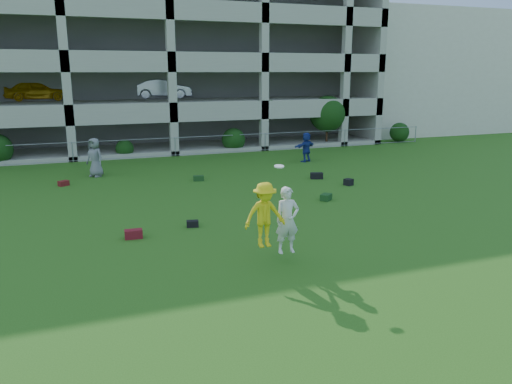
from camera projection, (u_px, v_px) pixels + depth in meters
name	position (u px, v px, depth m)	size (l,w,h in m)	color
ground	(313.00, 264.00, 13.75)	(100.00, 100.00, 0.00)	#235114
stucco_building	(402.00, 73.00, 45.84)	(16.00, 14.00, 10.00)	beige
bystander_c	(95.00, 157.00, 24.88)	(0.95, 0.62, 1.94)	slate
bystander_d	(306.00, 147.00, 29.01)	(1.59, 0.51, 1.71)	navy
bag_red_a	(134.00, 234.00, 15.81)	(0.55, 0.30, 0.28)	#520E13
bag_black_b	(193.00, 224.00, 16.97)	(0.40, 0.25, 0.22)	black
bag_green_c	(326.00, 197.00, 20.47)	(0.50, 0.35, 0.26)	#133513
crate_d	(348.00, 182.00, 23.15)	(0.35, 0.35, 0.30)	black
bag_black_e	(317.00, 176.00, 24.53)	(0.60, 0.30, 0.30)	black
bag_red_f	(64.00, 183.00, 23.03)	(0.45, 0.28, 0.24)	#53160E
bag_green_g	(199.00, 178.00, 24.10)	(0.50, 0.30, 0.25)	#133415
frisbee_contest	(272.00, 216.00, 13.42)	(1.65, 0.78, 2.46)	yellow
parking_garage	(149.00, 59.00, 37.57)	(30.00, 14.00, 12.00)	#9E998C
fence	(175.00, 146.00, 30.92)	(36.06, 0.06, 1.20)	gray
shrub_row	(241.00, 128.00, 32.90)	(34.38, 2.52, 3.50)	#163D11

